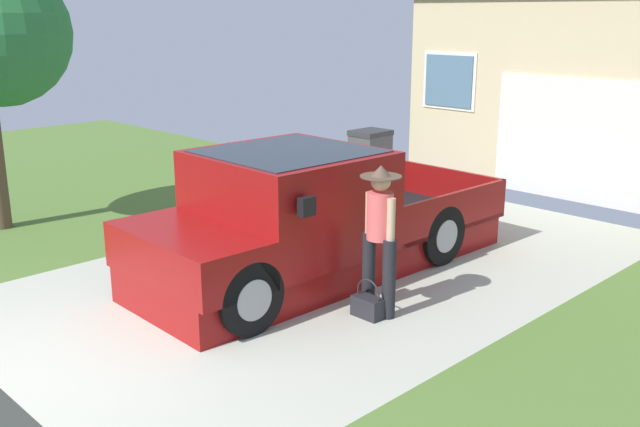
{
  "coord_description": "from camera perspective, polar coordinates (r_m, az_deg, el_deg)",
  "views": [
    {
      "loc": [
        6.12,
        -2.01,
        3.22
      ],
      "look_at": [
        0.5,
        3.53,
        1.02
      ],
      "focal_mm": 40.4,
      "sensor_mm": 36.0,
      "label": 1
    }
  ],
  "objects": [
    {
      "name": "wheeled_trash_bin",
      "position": [
        14.25,
        3.98,
        4.75
      ],
      "size": [
        0.6,
        0.72,
        1.02
      ],
      "color": "#424247",
      "rests_on": "ground"
    },
    {
      "name": "person_with_hat",
      "position": [
        7.81,
        4.75,
        -1.45
      ],
      "size": [
        0.47,
        0.45,
        1.68
      ],
      "rotation": [
        0.0,
        0.0,
        -3.25
      ],
      "color": "black",
      "rests_on": "ground"
    },
    {
      "name": "handbag",
      "position": [
        7.97,
        3.82,
        -7.27
      ],
      "size": [
        0.36,
        0.19,
        0.44
      ],
      "color": "#232328",
      "rests_on": "ground"
    },
    {
      "name": "pickup_truck",
      "position": [
        8.93,
        -1.53,
        -0.64
      ],
      "size": [
        2.14,
        5.2,
        1.65
      ],
      "rotation": [
        0.0,
        0.0,
        3.12
      ],
      "color": "maroon",
      "rests_on": "ground"
    }
  ]
}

